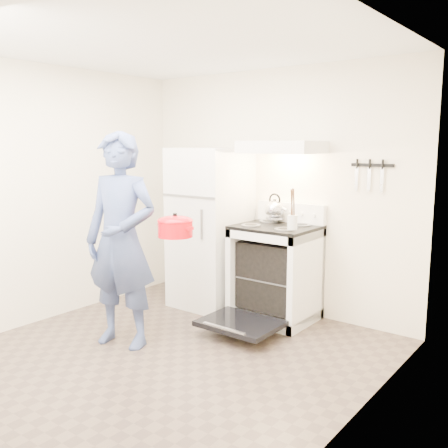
{
  "coord_description": "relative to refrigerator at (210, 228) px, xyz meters",
  "views": [
    {
      "loc": [
        2.75,
        -2.65,
        1.74
      ],
      "look_at": [
        -0.05,
        1.0,
        1.0
      ],
      "focal_mm": 40.0,
      "sensor_mm": 36.0,
      "label": 1
    }
  ],
  "objects": [
    {
      "name": "floor",
      "position": [
        0.58,
        -1.45,
        -0.85
      ],
      "size": [
        3.6,
        3.6,
        0.0
      ],
      "primitive_type": "plane",
      "color": "brown",
      "rests_on": "ground"
    },
    {
      "name": "back_wall",
      "position": [
        0.58,
        0.35,
        0.4
      ],
      "size": [
        3.2,
        0.02,
        2.5
      ],
      "primitive_type": "cube",
      "color": "beige",
      "rests_on": "ground"
    },
    {
      "name": "refrigerator",
      "position": [
        0.0,
        0.0,
        0.0
      ],
      "size": [
        0.7,
        0.7,
        1.7
      ],
      "primitive_type": "cube",
      "color": "white",
      "rests_on": "floor"
    },
    {
      "name": "stove_body",
      "position": [
        0.81,
        0.02,
        -0.39
      ],
      "size": [
        0.76,
        0.65,
        0.92
      ],
      "primitive_type": "cube",
      "color": "white",
      "rests_on": "floor"
    },
    {
      "name": "cooktop",
      "position": [
        0.81,
        0.02,
        0.09
      ],
      "size": [
        0.76,
        0.65,
        0.03
      ],
      "primitive_type": "cube",
      "color": "black",
      "rests_on": "stove_body"
    },
    {
      "name": "backsplash",
      "position": [
        0.81,
        0.31,
        0.2
      ],
      "size": [
        0.76,
        0.07,
        0.2
      ],
      "primitive_type": "cube",
      "color": "white",
      "rests_on": "cooktop"
    },
    {
      "name": "oven_door",
      "position": [
        0.81,
        -0.57,
        -0.72
      ],
      "size": [
        0.7,
        0.54,
        0.04
      ],
      "primitive_type": "cube",
      "color": "black",
      "rests_on": "floor"
    },
    {
      "name": "oven_rack",
      "position": [
        0.81,
        0.02,
        -0.41
      ],
      "size": [
        0.6,
        0.52,
        0.01
      ],
      "primitive_type": "cube",
      "color": "slate",
      "rests_on": "stove_body"
    },
    {
      "name": "range_hood",
      "position": [
        0.81,
        0.1,
        0.86
      ],
      "size": [
        0.76,
        0.5,
        0.12
      ],
      "primitive_type": "cube",
      "color": "white",
      "rests_on": "back_wall"
    },
    {
      "name": "knife_strip",
      "position": [
        1.63,
        0.33,
        0.7
      ],
      "size": [
        0.4,
        0.02,
        0.03
      ],
      "primitive_type": "cube",
      "color": "black",
      "rests_on": "back_wall"
    },
    {
      "name": "pizza_stone",
      "position": [
        0.88,
        0.09,
        -0.4
      ],
      "size": [
        0.35,
        0.35,
        0.02
      ],
      "primitive_type": "cylinder",
      "color": "olive",
      "rests_on": "oven_rack"
    },
    {
      "name": "tea_kettle",
      "position": [
        0.69,
        0.18,
        0.25
      ],
      "size": [
        0.24,
        0.2,
        0.3
      ],
      "primitive_type": null,
      "color": "silver",
      "rests_on": "cooktop"
    },
    {
      "name": "utensil_jar",
      "position": [
        1.13,
        -0.22,
        0.2
      ],
      "size": [
        0.11,
        0.11,
        0.13
      ],
      "primitive_type": "cylinder",
      "rotation": [
        0.0,
        0.0,
        0.24
      ],
      "color": "silver",
      "rests_on": "cooktop"
    },
    {
      "name": "person",
      "position": [
        0.09,
        -1.32,
        0.07
      ],
      "size": [
        0.77,
        0.6,
        1.85
      ],
      "primitive_type": "imported",
      "rotation": [
        0.0,
        0.0,
        0.27
      ],
      "color": "navy",
      "rests_on": "floor"
    },
    {
      "name": "dutch_oven",
      "position": [
        0.48,
        -1.06,
        0.18
      ],
      "size": [
        0.37,
        0.3,
        0.24
      ],
      "primitive_type": null,
      "color": "red",
      "rests_on": "person"
    }
  ]
}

